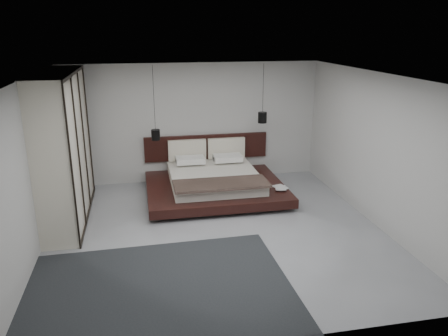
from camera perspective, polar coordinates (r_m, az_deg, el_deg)
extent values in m
plane|color=#979A9F|center=(8.05, -0.99, -8.34)|extent=(6.00, 6.00, 0.00)
plane|color=white|center=(7.26, -1.11, 11.91)|extent=(6.00, 6.00, 0.00)
plane|color=#B3B3B0|center=(10.41, -3.99, 5.88)|extent=(6.00, 0.00, 6.00)
plane|color=#B3B3B0|center=(4.81, 5.39, -8.80)|extent=(6.00, 0.00, 6.00)
plane|color=#B3B3B0|center=(7.63, -23.82, -0.10)|extent=(0.00, 6.00, 6.00)
plane|color=#B3B3B0|center=(8.57, 19.12, 2.31)|extent=(0.00, 6.00, 6.00)
cube|color=black|center=(9.96, -20.66, 3.63)|extent=(0.05, 0.90, 2.60)
cube|color=black|center=(9.66, -1.14, -3.46)|extent=(2.33, 1.91, 0.08)
cube|color=black|center=(9.61, -1.15, -2.70)|extent=(2.96, 2.43, 0.19)
cube|color=silver|center=(9.66, -1.30, -1.24)|extent=(1.91, 2.12, 0.23)
cube|color=black|center=(8.85, -0.38, -2.08)|extent=(1.93, 0.74, 0.05)
cube|color=white|center=(10.32, -4.52, 0.98)|extent=(0.66, 0.42, 0.13)
cube|color=white|center=(10.45, 0.32, 1.26)|extent=(0.66, 0.42, 0.13)
cube|color=white|center=(10.16, -4.43, 1.07)|extent=(0.66, 0.42, 0.13)
cube|color=white|center=(10.29, 0.49, 1.35)|extent=(0.66, 0.42, 0.13)
cube|color=black|center=(10.55, -2.32, 2.76)|extent=(2.96, 0.08, 0.60)
cube|color=beige|center=(10.42, -4.84, 2.34)|extent=(0.90, 0.10, 0.50)
cube|color=beige|center=(10.56, 0.31, 2.62)|extent=(0.90, 0.10, 0.50)
imported|color=#99724C|center=(9.37, 6.78, -2.65)|extent=(0.31, 0.37, 0.03)
imported|color=#99724C|center=(9.32, 6.72, -2.58)|extent=(0.30, 0.35, 0.02)
cylinder|color=black|center=(9.61, -9.15, 8.99)|extent=(0.01, 0.01, 1.38)
cylinder|color=black|center=(9.76, -8.92, 4.31)|extent=(0.19, 0.19, 0.23)
cylinder|color=#FFE0B2|center=(9.79, -8.89, 3.72)|extent=(0.14, 0.14, 0.01)
cylinder|color=black|center=(9.98, 5.13, 10.33)|extent=(0.01, 0.01, 1.08)
cylinder|color=black|center=(10.09, 5.03, 6.59)|extent=(0.20, 0.20, 0.25)
cylinder|color=#FFE0B2|center=(10.11, 5.01, 5.99)|extent=(0.15, 0.15, 0.01)
cube|color=silver|center=(8.74, -20.29, 2.49)|extent=(0.65, 2.81, 2.81)
cube|color=black|center=(8.45, -19.01, 11.66)|extent=(0.03, 2.81, 0.06)
cube|color=black|center=(9.12, -17.28, -5.71)|extent=(0.03, 2.81, 0.06)
cube|color=black|center=(7.35, -19.26, -0.17)|extent=(0.03, 0.05, 2.81)
cube|color=black|center=(8.24, -18.45, 1.81)|extent=(0.03, 0.05, 2.81)
cube|color=black|center=(9.14, -17.80, 3.39)|extent=(0.03, 0.05, 2.81)
cube|color=black|center=(10.04, -17.26, 4.70)|extent=(0.03, 0.05, 2.81)
cube|color=black|center=(6.47, -9.09, -15.62)|extent=(3.94, 2.85, 0.02)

